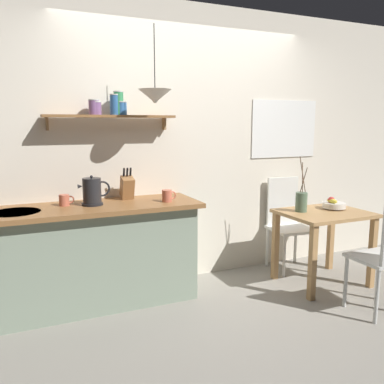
# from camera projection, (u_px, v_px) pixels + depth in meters

# --- Properties ---
(ground_plane) EXTENTS (14.00, 14.00, 0.00)m
(ground_plane) POSITION_uv_depth(u_px,v_px,m) (213.00, 299.00, 3.67)
(ground_plane) COLOR gray
(back_wall) EXTENTS (6.80, 0.11, 2.70)m
(back_wall) POSITION_uv_depth(u_px,v_px,m) (204.00, 145.00, 4.11)
(back_wall) COLOR silver
(back_wall) RESTS_ON ground_plane
(kitchen_counter) EXTENTS (1.83, 0.63, 0.89)m
(kitchen_counter) POSITION_uv_depth(u_px,v_px,m) (93.00, 255.00, 3.48)
(kitchen_counter) COLOR gray
(kitchen_counter) RESTS_ON ground_plane
(wall_shelf) EXTENTS (1.15, 0.20, 0.34)m
(wall_shelf) POSITION_uv_depth(u_px,v_px,m) (110.00, 111.00, 3.53)
(wall_shelf) COLOR brown
(dining_table) EXTENTS (0.82, 0.66, 0.72)m
(dining_table) POSITION_uv_depth(u_px,v_px,m) (324.00, 225.00, 3.94)
(dining_table) COLOR tan
(dining_table) RESTS_ON ground_plane
(dining_chair_far) EXTENTS (0.45, 0.43, 0.99)m
(dining_chair_far) POSITION_uv_depth(u_px,v_px,m) (287.00, 219.00, 4.40)
(dining_chair_far) COLOR white
(dining_chair_far) RESTS_ON ground_plane
(fruit_bowl) EXTENTS (0.23, 0.23, 0.12)m
(fruit_bowl) POSITION_uv_depth(u_px,v_px,m) (334.00, 204.00, 4.03)
(fruit_bowl) COLOR silver
(fruit_bowl) RESTS_ON dining_table
(twig_vase) EXTENTS (0.11, 0.11, 0.54)m
(twig_vase) POSITION_uv_depth(u_px,v_px,m) (302.00, 202.00, 3.90)
(twig_vase) COLOR #567056
(twig_vase) RESTS_ON dining_table
(electric_kettle) EXTENTS (0.27, 0.18, 0.25)m
(electric_kettle) POSITION_uv_depth(u_px,v_px,m) (92.00, 192.00, 3.39)
(electric_kettle) COLOR black
(electric_kettle) RESTS_ON kitchen_counter
(knife_block) EXTENTS (0.11, 0.17, 0.29)m
(knife_block) POSITION_uv_depth(u_px,v_px,m) (127.00, 187.00, 3.65)
(knife_block) COLOR #9E6B3D
(knife_block) RESTS_ON kitchen_counter
(coffee_mug_by_sink) EXTENTS (0.12, 0.08, 0.09)m
(coffee_mug_by_sink) POSITION_uv_depth(u_px,v_px,m) (65.00, 200.00, 3.37)
(coffee_mug_by_sink) COLOR #C6664C
(coffee_mug_by_sink) RESTS_ON kitchen_counter
(coffee_mug_spare) EXTENTS (0.13, 0.09, 0.10)m
(coffee_mug_spare) POSITION_uv_depth(u_px,v_px,m) (167.00, 196.00, 3.55)
(coffee_mug_spare) COLOR #C6664C
(coffee_mug_spare) RESTS_ON kitchen_counter
(pendant_lamp) EXTENTS (0.28, 0.28, 0.63)m
(pendant_lamp) POSITION_uv_depth(u_px,v_px,m) (155.00, 96.00, 3.37)
(pendant_lamp) COLOR black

